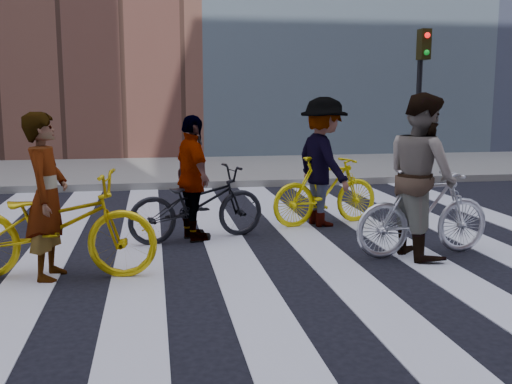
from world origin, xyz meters
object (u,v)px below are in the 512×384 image
object	(u,v)px
bike_yellow_left	(54,226)
rider_left	(47,197)
bike_silver_mid	(424,212)
rider_rear	(193,178)
bike_dark_rear	(197,204)
rider_right	(323,162)
bike_yellow_right	(326,191)
rider_mid	(421,176)
traffic_signal	(421,78)

from	to	relation	value
bike_yellow_left	rider_left	size ratio (longest dim) A/B	1.23
bike_silver_mid	rider_rear	bearing A→B (deg)	59.06
bike_dark_rear	rider_right	bearing A→B (deg)	-87.69
rider_left	bike_silver_mid	bearing A→B (deg)	-80.38
bike_yellow_left	bike_yellow_right	distance (m)	4.12
rider_right	rider_mid	bearing A→B (deg)	-173.20
rider_left	bike_yellow_right	bearing A→B (deg)	-53.22
bike_silver_mid	bike_dark_rear	xyz separation A→B (m)	(-2.62, 1.24, -0.03)
bike_dark_rear	rider_right	distance (m)	2.06
rider_mid	rider_left	bearing A→B (deg)	86.43
bike_yellow_right	bike_yellow_left	bearing A→B (deg)	107.21
bike_yellow_left	bike_dark_rear	bearing A→B (deg)	-41.37
bike_silver_mid	rider_left	distance (m)	4.30
bike_silver_mid	rider_rear	size ratio (longest dim) A/B	1.05
traffic_signal	rider_right	xyz separation A→B (m)	(-3.39, -4.09, -1.33)
rider_right	rider_rear	bearing A→B (deg)	95.18
rider_left	traffic_signal	bearing A→B (deg)	-41.35
rider_mid	rider_rear	distance (m)	2.90
traffic_signal	bike_dark_rear	world-z (taller)	traffic_signal
bike_yellow_left	bike_silver_mid	distance (m)	4.24
traffic_signal	rider_rear	distance (m)	7.28
traffic_signal	rider_left	size ratio (longest dim) A/B	1.90
bike_yellow_right	rider_rear	size ratio (longest dim) A/B	1.03
bike_silver_mid	rider_mid	xyz separation A→B (m)	(-0.05, 0.00, 0.45)
rider_mid	rider_rear	xyz separation A→B (m)	(-2.62, 1.24, -0.14)
bike_dark_rear	rider_right	size ratio (longest dim) A/B	0.99
rider_left	rider_rear	bearing A→B (deg)	-41.37
bike_yellow_right	rider_rear	distance (m)	2.13
rider_left	rider_rear	xyz separation A→B (m)	(1.61, 1.42, -0.04)
rider_left	rider_mid	distance (m)	4.24
rider_rear	rider_mid	bearing A→B (deg)	-131.35
bike_silver_mid	rider_right	size ratio (longest dim) A/B	0.93
bike_yellow_left	rider_right	size ratio (longest dim) A/B	1.14
bike_silver_mid	rider_rear	distance (m)	2.96
bike_silver_mid	rider_right	bearing A→B (deg)	14.84
bike_yellow_right	rider_right	distance (m)	0.43
traffic_signal	bike_dark_rear	bearing A→B (deg)	-138.24
bike_dark_rear	rider_mid	bearing A→B (deg)	-131.78
traffic_signal	rider_mid	bearing A→B (deg)	-114.52
rider_mid	bike_silver_mid	bearing A→B (deg)	-96.06
bike_yellow_right	bike_dark_rear	distance (m)	2.06
rider_mid	rider_rear	world-z (taller)	rider_mid
bike_silver_mid	traffic_signal	bearing A→B (deg)	-30.19
bike_dark_rear	rider_mid	size ratio (longest dim) A/B	0.96
traffic_signal	rider_rear	world-z (taller)	traffic_signal
bike_yellow_right	rider_right	size ratio (longest dim) A/B	0.91
bike_silver_mid	rider_rear	xyz separation A→B (m)	(-2.67, 1.24, 0.30)
bike_yellow_left	bike_dark_rear	xyz separation A→B (m)	(1.61, 1.42, -0.07)
traffic_signal	bike_silver_mid	xyz separation A→B (m)	(-2.67, -5.96, -1.75)
traffic_signal	rider_right	world-z (taller)	traffic_signal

